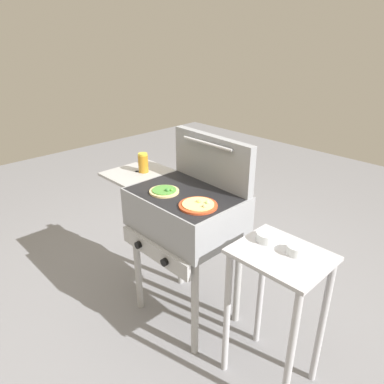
{
  "coord_description": "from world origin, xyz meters",
  "views": [
    {
      "loc": [
        1.39,
        -1.3,
        1.76
      ],
      "look_at": [
        0.05,
        0.0,
        0.92
      ],
      "focal_mm": 33.58,
      "sensor_mm": 36.0,
      "label": 1
    }
  ],
  "objects_px": {
    "pizza_veggie": "(164,191)",
    "topping_bowl_near": "(296,250)",
    "sauce_jar": "(143,163)",
    "pizza_cheese": "(198,205)",
    "topping_bowl_far": "(268,237)",
    "grill": "(184,214)",
    "prep_table": "(277,293)"
  },
  "relations": [
    {
      "from": "pizza_cheese",
      "to": "topping_bowl_near",
      "type": "bearing_deg",
      "value": 12.88
    },
    {
      "from": "grill",
      "to": "pizza_cheese",
      "type": "xyz_separation_m",
      "value": [
        0.19,
        -0.07,
        0.15
      ]
    },
    {
      "from": "sauce_jar",
      "to": "pizza_veggie",
      "type": "bearing_deg",
      "value": -18.15
    },
    {
      "from": "pizza_cheese",
      "to": "topping_bowl_far",
      "type": "height_order",
      "value": "pizza_cheese"
    },
    {
      "from": "sauce_jar",
      "to": "topping_bowl_near",
      "type": "xyz_separation_m",
      "value": [
        1.15,
        0.02,
        -0.14
      ]
    },
    {
      "from": "pizza_veggie",
      "to": "topping_bowl_near",
      "type": "relative_size",
      "value": 1.85
    },
    {
      "from": "pizza_cheese",
      "to": "topping_bowl_far",
      "type": "relative_size",
      "value": 1.8
    },
    {
      "from": "sauce_jar",
      "to": "prep_table",
      "type": "bearing_deg",
      "value": -1.42
    },
    {
      "from": "topping_bowl_near",
      "to": "prep_table",
      "type": "bearing_deg",
      "value": -137.24
    },
    {
      "from": "topping_bowl_near",
      "to": "topping_bowl_far",
      "type": "relative_size",
      "value": 0.81
    },
    {
      "from": "grill",
      "to": "topping_bowl_far",
      "type": "xyz_separation_m",
      "value": [
        0.56,
        0.05,
        0.07
      ]
    },
    {
      "from": "topping_bowl_near",
      "to": "sauce_jar",
      "type": "bearing_deg",
      "value": -179.13
    },
    {
      "from": "pizza_veggie",
      "to": "prep_table",
      "type": "bearing_deg",
      "value": 6.73
    },
    {
      "from": "grill",
      "to": "prep_table",
      "type": "xyz_separation_m",
      "value": [
        0.67,
        0.0,
        -0.19
      ]
    },
    {
      "from": "grill",
      "to": "topping_bowl_near",
      "type": "height_order",
      "value": "grill"
    },
    {
      "from": "pizza_veggie",
      "to": "sauce_jar",
      "type": "xyz_separation_m",
      "value": [
        -0.35,
        0.12,
        0.06
      ]
    },
    {
      "from": "grill",
      "to": "prep_table",
      "type": "relative_size",
      "value": 1.2
    },
    {
      "from": "pizza_cheese",
      "to": "prep_table",
      "type": "xyz_separation_m",
      "value": [
        0.48,
        0.08,
        -0.34
      ]
    },
    {
      "from": "pizza_cheese",
      "to": "topping_bowl_near",
      "type": "relative_size",
      "value": 2.23
    },
    {
      "from": "pizza_veggie",
      "to": "topping_bowl_far",
      "type": "distance_m",
      "value": 0.66
    },
    {
      "from": "sauce_jar",
      "to": "topping_bowl_near",
      "type": "distance_m",
      "value": 1.16
    },
    {
      "from": "pizza_cheese",
      "to": "pizza_veggie",
      "type": "bearing_deg",
      "value": -177.44
    },
    {
      "from": "pizza_veggie",
      "to": "topping_bowl_near",
      "type": "distance_m",
      "value": 0.81
    },
    {
      "from": "pizza_cheese",
      "to": "topping_bowl_near",
      "type": "height_order",
      "value": "pizza_cheese"
    },
    {
      "from": "sauce_jar",
      "to": "prep_table",
      "type": "height_order",
      "value": "sauce_jar"
    },
    {
      "from": "pizza_cheese",
      "to": "sauce_jar",
      "type": "bearing_deg",
      "value": 170.5
    },
    {
      "from": "prep_table",
      "to": "pizza_veggie",
      "type": "bearing_deg",
      "value": -173.27
    },
    {
      "from": "sauce_jar",
      "to": "topping_bowl_far",
      "type": "distance_m",
      "value": 1.0
    },
    {
      "from": "grill",
      "to": "topping_bowl_far",
      "type": "relative_size",
      "value": 8.27
    },
    {
      "from": "sauce_jar",
      "to": "topping_bowl_near",
      "type": "height_order",
      "value": "sauce_jar"
    },
    {
      "from": "sauce_jar",
      "to": "prep_table",
      "type": "relative_size",
      "value": 0.16
    },
    {
      "from": "topping_bowl_far",
      "to": "topping_bowl_near",
      "type": "bearing_deg",
      "value": -0.49
    }
  ]
}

